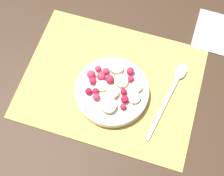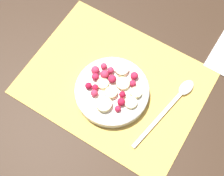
# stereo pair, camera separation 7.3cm
# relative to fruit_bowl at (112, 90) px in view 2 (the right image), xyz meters

# --- Properties ---
(ground_plane) EXTENTS (3.00, 3.00, 0.00)m
(ground_plane) POSITION_rel_fruit_bowl_xyz_m (-0.01, 0.03, -0.02)
(ground_plane) COLOR #382619
(placemat) EXTENTS (0.43, 0.33, 0.01)m
(placemat) POSITION_rel_fruit_bowl_xyz_m (-0.01, 0.03, -0.02)
(placemat) COLOR #E0B251
(placemat) RESTS_ON ground_plane
(fruit_bowl) EXTENTS (0.18, 0.18, 0.04)m
(fruit_bowl) POSITION_rel_fruit_bowl_xyz_m (0.00, 0.00, 0.00)
(fruit_bowl) COLOR silver
(fruit_bowl) RESTS_ON placemat
(spoon) EXTENTS (0.06, 0.22, 0.01)m
(spoon) POSITION_rel_fruit_bowl_xyz_m (0.14, 0.06, -0.01)
(spoon) COLOR silver
(spoon) RESTS_ON placemat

